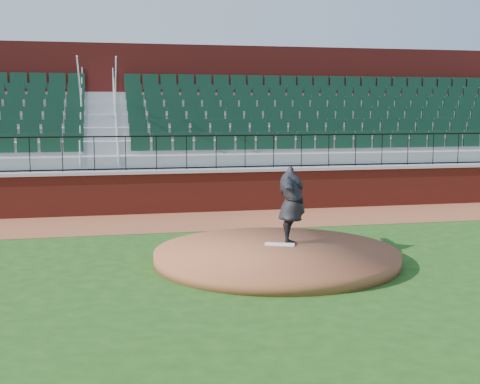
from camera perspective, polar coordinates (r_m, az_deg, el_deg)
name	(u,v)px	position (r m, az deg, el deg)	size (l,w,h in m)	color
ground	(256,267)	(12.71, 1.44, -6.68)	(90.00, 90.00, 0.00)	#1C4513
warning_track	(211,220)	(17.89, -2.64, -2.54)	(34.00, 3.20, 0.01)	brown
field_wall	(202,192)	(19.36, -3.44, 0.00)	(34.00, 0.35, 1.20)	maroon
wall_cap	(202,171)	(19.29, -3.45, 1.91)	(34.00, 0.45, 0.10)	#B7B7B7
wall_railing	(201,152)	(19.24, -3.46, 3.54)	(34.00, 0.05, 1.00)	black
seating_stands	(189,133)	(21.91, -4.56, 5.31)	(34.00, 5.10, 4.60)	gray
concourse_wall	(179,118)	(24.68, -5.44, 6.58)	(34.00, 0.50, 5.50)	maroon
pitchers_mound	(276,256)	(13.09, 3.27, -5.71)	(4.98, 4.98, 0.25)	brown
pitching_rubber	(280,244)	(13.49, 3.57, -4.68)	(0.62, 0.15, 0.04)	white
pitcher	(292,205)	(13.56, 4.64, -1.16)	(2.04, 0.55, 1.66)	black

